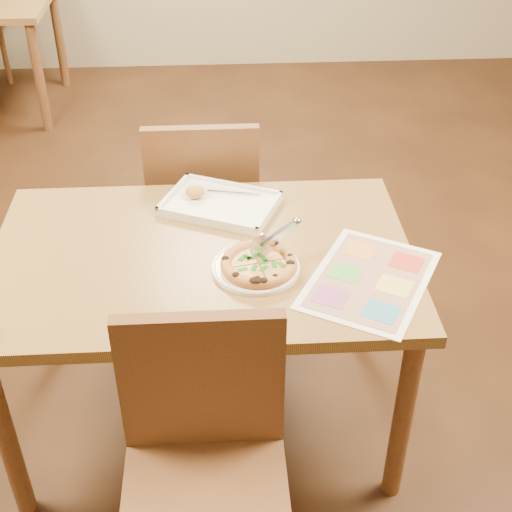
{
  "coord_description": "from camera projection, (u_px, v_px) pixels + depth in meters",
  "views": [
    {
      "loc": [
        0.06,
        -1.79,
        1.99
      ],
      "look_at": [
        0.16,
        -0.1,
        0.77
      ],
      "focal_mm": 50.0,
      "sensor_mm": 36.0,
      "label": 1
    }
  ],
  "objects": [
    {
      "name": "appetizer_tray",
      "position": [
        218.0,
        204.0,
        2.4
      ],
      "size": [
        0.43,
        0.37,
        0.06
      ],
      "rotation": [
        0.0,
        0.0,
        -0.41
      ],
      "color": "white",
      "rests_on": "dining_table"
    },
    {
      "name": "room",
      "position": [
        191.0,
        53.0,
        1.83
      ],
      "size": [
        7.0,
        7.0,
        7.0
      ],
      "color": "#371F0F",
      "rests_on": "ground"
    },
    {
      "name": "chair_near",
      "position": [
        204.0,
        441.0,
        1.8
      ],
      "size": [
        0.42,
        0.42,
        0.47
      ],
      "color": "brown",
      "rests_on": "ground"
    },
    {
      "name": "pizza",
      "position": [
        259.0,
        264.0,
        2.1
      ],
      "size": [
        0.23,
        0.23,
        0.03
      ],
      "rotation": [
        0.0,
        0.0,
        0.21
      ],
      "color": "#E28F4D",
      "rests_on": "plate"
    },
    {
      "name": "dining_table",
      "position": [
        203.0,
        275.0,
        2.24
      ],
      "size": [
        1.3,
        0.85,
        0.72
      ],
      "color": "olive",
      "rests_on": "ground"
    },
    {
      "name": "chair_far",
      "position": [
        204.0,
        195.0,
        2.77
      ],
      "size": [
        0.42,
        0.42,
        0.47
      ],
      "rotation": [
        0.0,
        0.0,
        3.14
      ],
      "color": "brown",
      "rests_on": "ground"
    },
    {
      "name": "menu",
      "position": [
        370.0,
        279.0,
        2.08
      ],
      "size": [
        0.49,
        0.54,
        0.0
      ],
      "primitive_type": "cube",
      "rotation": [
        0.0,
        0.0,
        -0.51
      ],
      "color": "white",
      "rests_on": "dining_table"
    },
    {
      "name": "pizza_cutter",
      "position": [
        274.0,
        238.0,
        2.11
      ],
      "size": [
        0.15,
        0.08,
        0.1
      ],
      "rotation": [
        0.0,
        0.0,
        0.47
      ],
      "color": "silver",
      "rests_on": "pizza"
    },
    {
      "name": "plate",
      "position": [
        256.0,
        268.0,
        2.12
      ],
      "size": [
        0.33,
        0.33,
        0.01
      ],
      "primitive_type": "cylinder",
      "rotation": [
        0.0,
        0.0,
        0.33
      ],
      "color": "white",
      "rests_on": "dining_table"
    }
  ]
}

